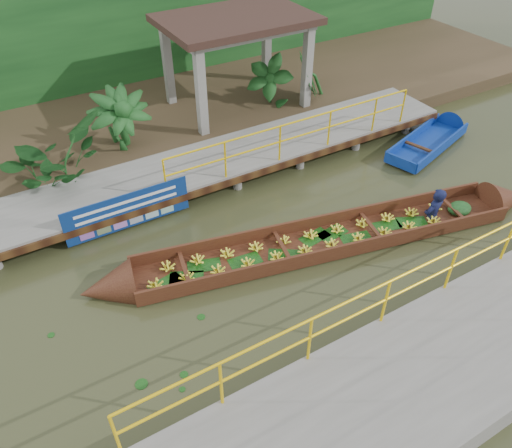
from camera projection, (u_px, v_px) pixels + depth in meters
ground at (256, 261)px, 11.08m from camera, size 80.00×80.00×0.00m
land_strip at (138, 117)px, 15.95m from camera, size 30.00×8.00×0.45m
far_dock at (191, 170)px, 13.08m from camera, size 16.00×2.06×1.66m
near_dock at (432, 374)px, 8.47m from camera, size 18.00×2.40×1.73m
pavilion at (236, 29)px, 14.69m from camera, size 4.40×3.00×3.00m
foliage_backdrop at (104, 38)px, 16.50m from camera, size 30.00×0.80×4.00m
vendor_boat at (338, 235)px, 11.45m from camera, size 10.98×3.33×2.11m
moored_blue_boat at (441, 133)px, 15.28m from camera, size 3.85×2.02×0.89m
blue_banner at (128, 211)px, 11.59m from camera, size 2.99×0.04×0.93m
tropical_plants at (113, 126)px, 13.30m from camera, size 14.31×1.31×1.63m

